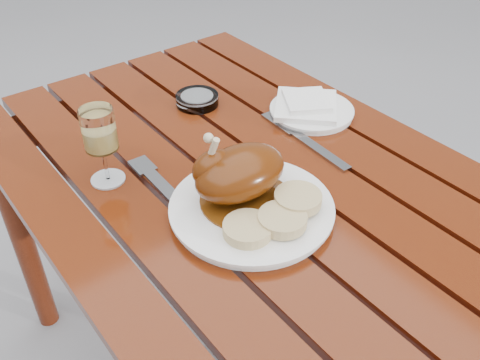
% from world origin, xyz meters
% --- Properties ---
extents(table, '(0.80, 1.20, 0.75)m').
position_xyz_m(table, '(0.00, 0.00, 0.38)').
color(table, '#62260B').
rests_on(table, ground).
extents(dinner_plate, '(0.39, 0.39, 0.02)m').
position_xyz_m(dinner_plate, '(-0.07, -0.11, 0.76)').
color(dinner_plate, white).
rests_on(dinner_plate, table).
extents(roast_duck, '(0.18, 0.17, 0.13)m').
position_xyz_m(roast_duck, '(-0.07, -0.07, 0.82)').
color(roast_duck, '#572B09').
rests_on(roast_duck, dinner_plate).
extents(bread_dumplings, '(0.20, 0.11, 0.03)m').
position_xyz_m(bread_dumplings, '(-0.06, -0.17, 0.78)').
color(bread_dumplings, '#D3B881').
rests_on(bread_dumplings, dinner_plate).
extents(wine_glass, '(0.08, 0.08, 0.16)m').
position_xyz_m(wine_glass, '(-0.23, 0.14, 0.83)').
color(wine_glass, '#DABD63').
rests_on(wine_glass, table).
extents(side_plate, '(0.21, 0.21, 0.02)m').
position_xyz_m(side_plate, '(0.26, 0.08, 0.76)').
color(side_plate, white).
rests_on(side_plate, table).
extents(napkin, '(0.20, 0.20, 0.01)m').
position_xyz_m(napkin, '(0.25, 0.09, 0.77)').
color(napkin, white).
rests_on(napkin, side_plate).
extents(ashtray, '(0.14, 0.14, 0.03)m').
position_xyz_m(ashtray, '(0.08, 0.28, 0.76)').
color(ashtray, '#B2B7BC').
rests_on(ashtray, table).
extents(fork, '(0.03, 0.20, 0.01)m').
position_xyz_m(fork, '(-0.16, 0.04, 0.75)').
color(fork, gray).
rests_on(fork, table).
extents(knife, '(0.03, 0.23, 0.01)m').
position_xyz_m(knife, '(0.17, -0.02, 0.75)').
color(knife, gray).
rests_on(knife, table).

